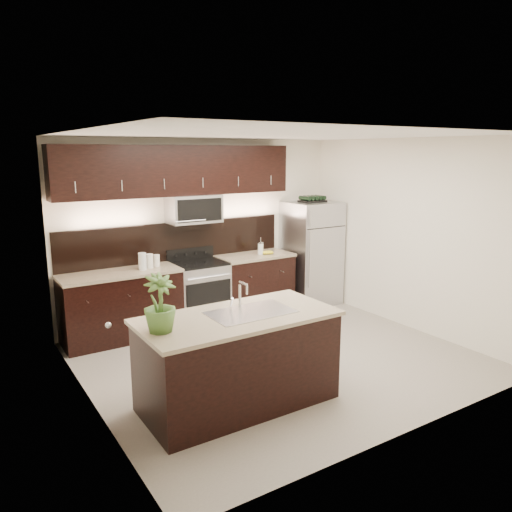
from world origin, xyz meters
The scene contains 12 objects.
ground centered at (0.00, 0.00, 0.00)m, with size 4.50×4.50×0.00m, color gray.
room_walls centered at (-0.11, -0.04, 1.70)m, with size 4.52×4.02×2.71m.
counter_run centered at (-0.46, 1.69, 0.47)m, with size 3.51×0.65×0.94m.
upper_fixtures centered at (-0.43, 1.84, 2.14)m, with size 3.49×0.40×1.66m.
island centered at (-1.00, -0.71, 0.47)m, with size 1.96×0.96×0.94m.
sink_faucet centered at (-0.85, -0.70, 0.96)m, with size 0.84×0.50×0.28m.
refrigerator centered at (1.80, 1.63, 0.85)m, with size 0.82×0.74×1.70m, color #B2B2B7.
wine_rack centered at (1.80, 1.63, 1.75)m, with size 0.42×0.26×0.10m.
plant centered at (-1.81, -0.73, 1.20)m, with size 0.29×0.29×0.52m, color #3F6327.
canisters centered at (-1.02, 1.67, 1.04)m, with size 0.33×0.19×0.23m.
french_press centered at (0.80, 1.64, 1.04)m, with size 0.09×0.09×0.26m.
bananas centered at (0.85, 1.61, 0.97)m, with size 0.18×0.14×0.06m, color yellow.
Camera 1 is at (-3.36, -4.73, 2.51)m, focal length 35.00 mm.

